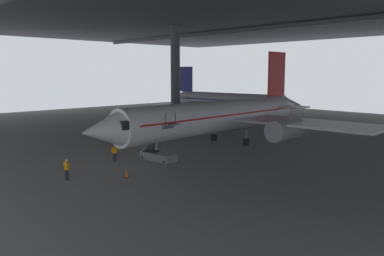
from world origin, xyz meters
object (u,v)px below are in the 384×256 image
crew_worker_by_stairs (114,152)px  airplane_distant (226,101)px  boarding_stairs (159,152)px  traffic_cone_orange (127,174)px  crew_worker_near_nose (67,168)px  airplane_main (219,116)px

crew_worker_by_stairs → airplane_distant: (-16.53, 34.55, 2.15)m
boarding_stairs → traffic_cone_orange: 6.51m
crew_worker_near_nose → traffic_cone_orange: size_ratio=2.77×
traffic_cone_orange → crew_worker_by_stairs: bearing=156.3°
airplane_distant → traffic_cone_orange: 43.01m
airplane_main → crew_worker_near_nose: size_ratio=20.65×
airplane_main → traffic_cone_orange: 16.05m
airplane_distant → traffic_cone_orange: size_ratio=47.84×
boarding_stairs → crew_worker_near_nose: boarding_stairs is taller
traffic_cone_orange → airplane_main: bearing=104.8°
airplane_main → crew_worker_by_stairs: size_ratio=21.58×
traffic_cone_orange → crew_worker_near_nose: bearing=-122.4°
crew_worker_by_stairs → airplane_distant: 38.36m
crew_worker_by_stairs → crew_worker_near_nose: bearing=-64.3°
crew_worker_by_stairs → traffic_cone_orange: 5.90m
crew_worker_by_stairs → traffic_cone_orange: size_ratio=2.65×
crew_worker_near_nose → airplane_distant: 45.20m
crew_worker_by_stairs → traffic_cone_orange: crew_worker_by_stairs is taller
airplane_main → traffic_cone_orange: (4.03, -15.24, -3.04)m
boarding_stairs → traffic_cone_orange: bearing=-62.1°
airplane_main → airplane_distant: size_ratio=1.19×
airplane_distant → crew_worker_near_nose: bearing=-64.4°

